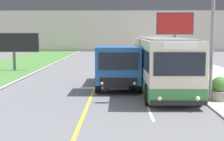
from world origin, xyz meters
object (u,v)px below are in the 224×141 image
dump_truck (118,68)px  traffic_light_mast (199,22)px  billboard_small (14,44)px  planter_round_third (188,72)px  planter_round_near (220,90)px  planter_round_second (200,79)px  city_bus (160,62)px  planter_round_far (178,67)px  billboard_large (175,25)px

dump_truck → traffic_light_mast: (3.77, -3.49, 2.55)m
billboard_small → planter_round_third: bearing=-21.7°
traffic_light_mast → planter_round_near: (1.15, 0.18, -3.27)m
planter_round_second → planter_round_near: bearing=-89.2°
planter_round_near → planter_round_second: bearing=90.8°
city_bus → planter_round_far: bearing=70.2°
billboard_small → planter_round_far: 14.48m
city_bus → billboard_small: billboard_small is taller
city_bus → planter_round_third: city_bus is taller
city_bus → planter_round_far: 7.08m
city_bus → planter_round_near: bearing=-58.7°
dump_truck → planter_round_third: dump_truck is taller
planter_round_near → planter_round_third: planter_round_near is taller
dump_truck → traffic_light_mast: bearing=-42.8°
planter_round_near → planter_round_second: (-0.05, 3.51, 0.01)m
billboard_large → planter_round_third: (-1.53, -13.79, -3.64)m
billboard_large → planter_round_third: size_ratio=5.05×
billboard_large → planter_round_second: size_ratio=4.80×
city_bus → planter_round_near: city_bus is taller
billboard_large → billboard_small: billboard_large is taller
dump_truck → billboard_large: 18.90m
planter_round_second → planter_round_third: bearing=88.7°
city_bus → planter_round_third: size_ratio=10.75×
planter_round_second → billboard_small: bearing=147.0°
city_bus → billboard_large: size_ratio=2.13×
city_bus → billboard_large: bearing=76.8°
planter_round_third → planter_round_second: bearing=-91.3°
city_bus → billboard_large: billboard_large is taller
dump_truck → planter_round_third: (4.95, 3.71, -0.73)m
traffic_light_mast → billboard_large: traffic_light_mast is taller
planter_round_second → traffic_light_mast: bearing=-106.7°
billboard_small → planter_round_near: (14.21, -12.70, -1.83)m
traffic_light_mast → planter_round_third: traffic_light_mast is taller
billboard_large → planter_round_near: bearing=-94.3°
dump_truck → billboard_large: billboard_large is taller
planter_round_near → planter_round_second: 3.51m
city_bus → planter_round_second: 2.57m
billboard_small → planter_round_third: size_ratio=4.02×
traffic_light_mast → planter_round_far: traffic_light_mast is taller
billboard_small → planter_round_second: (14.16, -9.19, -1.82)m
traffic_light_mast → billboard_small: (-13.05, 12.88, -1.44)m
planter_round_third → billboard_large: bearing=83.7°
traffic_light_mast → planter_round_second: traffic_light_mast is taller
city_bus → traffic_light_mast: 4.88m
traffic_light_mast → billboard_small: 18.40m
city_bus → dump_truck: bearing=-166.0°
planter_round_far → dump_truck: bearing=-124.2°
planter_round_far → planter_round_third: bearing=-89.2°
billboard_large → city_bus: bearing=-103.2°
traffic_light_mast → planter_round_far: 11.26m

